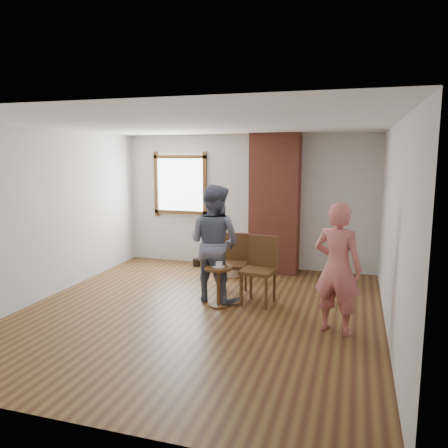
{
  "coord_description": "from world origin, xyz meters",
  "views": [
    {
      "loc": [
        2.06,
        -5.56,
        2.21
      ],
      "look_at": [
        0.12,
        0.8,
        1.15
      ],
      "focal_mm": 35.0,
      "sensor_mm": 36.0,
      "label": 1
    }
  ],
  "objects_px": {
    "dining_chair_left": "(234,260)",
    "man": "(214,243)",
    "person_pink": "(338,268)",
    "side_table": "(218,280)",
    "dining_chair_right": "(260,266)",
    "stoneware_crock": "(230,264)"
  },
  "relations": [
    {
      "from": "dining_chair_right",
      "to": "dining_chair_left",
      "type": "bearing_deg",
      "value": 153.79
    },
    {
      "from": "side_table",
      "to": "person_pink",
      "type": "xyz_separation_m",
      "value": [
        1.69,
        -0.45,
        0.42
      ]
    },
    {
      "from": "side_table",
      "to": "person_pink",
      "type": "height_order",
      "value": "person_pink"
    },
    {
      "from": "dining_chair_left",
      "to": "man",
      "type": "bearing_deg",
      "value": -114.47
    },
    {
      "from": "dining_chair_right",
      "to": "man",
      "type": "xyz_separation_m",
      "value": [
        -0.7,
        -0.09,
        0.32
      ]
    },
    {
      "from": "dining_chair_left",
      "to": "person_pink",
      "type": "bearing_deg",
      "value": -36.97
    },
    {
      "from": "stoneware_crock",
      "to": "side_table",
      "type": "height_order",
      "value": "side_table"
    },
    {
      "from": "dining_chair_left",
      "to": "dining_chair_right",
      "type": "xyz_separation_m",
      "value": [
        0.52,
        -0.35,
        0.03
      ]
    },
    {
      "from": "dining_chair_right",
      "to": "side_table",
      "type": "xyz_separation_m",
      "value": [
        -0.54,
        -0.37,
        -0.16
      ]
    },
    {
      "from": "dining_chair_left",
      "to": "side_table",
      "type": "bearing_deg",
      "value": -93.88
    },
    {
      "from": "dining_chair_left",
      "to": "side_table",
      "type": "distance_m",
      "value": 0.73
    },
    {
      "from": "person_pink",
      "to": "side_table",
      "type": "bearing_deg",
      "value": 3.57
    },
    {
      "from": "side_table",
      "to": "man",
      "type": "bearing_deg",
      "value": 119.14
    },
    {
      "from": "dining_chair_left",
      "to": "person_pink",
      "type": "xyz_separation_m",
      "value": [
        1.66,
        -1.17,
        0.29
      ]
    },
    {
      "from": "dining_chair_left",
      "to": "man",
      "type": "xyz_separation_m",
      "value": [
        -0.18,
        -0.44,
        0.35
      ]
    },
    {
      "from": "dining_chair_left",
      "to": "person_pink",
      "type": "relative_size",
      "value": 0.58
    },
    {
      "from": "side_table",
      "to": "man",
      "type": "distance_m",
      "value": 0.58
    },
    {
      "from": "dining_chair_right",
      "to": "side_table",
      "type": "bearing_deg",
      "value": -138.01
    },
    {
      "from": "dining_chair_right",
      "to": "person_pink",
      "type": "relative_size",
      "value": 0.61
    },
    {
      "from": "side_table",
      "to": "person_pink",
      "type": "bearing_deg",
      "value": -15.04
    },
    {
      "from": "dining_chair_left",
      "to": "dining_chair_right",
      "type": "distance_m",
      "value": 0.62
    },
    {
      "from": "dining_chair_right",
      "to": "side_table",
      "type": "height_order",
      "value": "dining_chair_right"
    }
  ]
}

